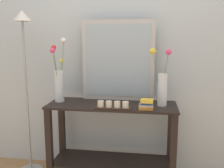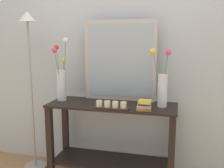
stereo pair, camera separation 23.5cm
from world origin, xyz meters
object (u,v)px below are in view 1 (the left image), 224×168
at_px(floor_lamp, 25,66).
at_px(tall_vase_left, 59,80).
at_px(candle_tray, 113,105).
at_px(book_stack, 146,104).
at_px(console_table, 112,135).
at_px(mirror_leaning, 118,61).
at_px(vase_right, 162,85).

bearing_deg(floor_lamp, tall_vase_left, -4.78).
xyz_separation_m(candle_tray, book_stack, (0.29, 0.01, 0.02)).
relative_size(console_table, floor_lamp, 0.73).
xyz_separation_m(console_table, candle_tray, (0.03, -0.16, 0.34)).
relative_size(candle_tray, floor_lamp, 0.19).
bearing_deg(floor_lamp, book_stack, -9.18).
bearing_deg(mirror_leaning, console_table, -100.14).
distance_m(mirror_leaning, tall_vase_left, 0.61).
xyz_separation_m(mirror_leaning, book_stack, (0.29, -0.33, -0.35)).
bearing_deg(tall_vase_left, candle_tray, -17.85).
xyz_separation_m(vase_right, book_stack, (-0.14, -0.16, -0.15)).
bearing_deg(floor_lamp, mirror_leaning, 8.33).
xyz_separation_m(book_stack, floor_lamp, (-1.20, 0.19, 0.29)).
distance_m(console_table, mirror_leaning, 0.73).
distance_m(tall_vase_left, floor_lamp, 0.38).
xyz_separation_m(mirror_leaning, candle_tray, (-0.00, -0.34, -0.37)).
bearing_deg(vase_right, floor_lamp, 178.40).
xyz_separation_m(console_table, mirror_leaning, (0.03, 0.19, 0.70)).
bearing_deg(tall_vase_left, vase_right, -0.44).
bearing_deg(book_stack, floor_lamp, 170.82).
relative_size(mirror_leaning, candle_tray, 2.49).
distance_m(tall_vase_left, candle_tray, 0.61).
relative_size(mirror_leaning, tall_vase_left, 1.28).
distance_m(mirror_leaning, candle_tray, 0.50).
bearing_deg(candle_tray, vase_right, 21.81).
relative_size(tall_vase_left, candle_tray, 1.95).
xyz_separation_m(tall_vase_left, floor_lamp, (-0.36, 0.03, 0.13)).
xyz_separation_m(console_table, floor_lamp, (-0.88, 0.05, 0.65)).
bearing_deg(book_stack, tall_vase_left, 168.98).
height_order(vase_right, book_stack, vase_right).
relative_size(vase_right, candle_tray, 1.66).
distance_m(console_table, vase_right, 0.68).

